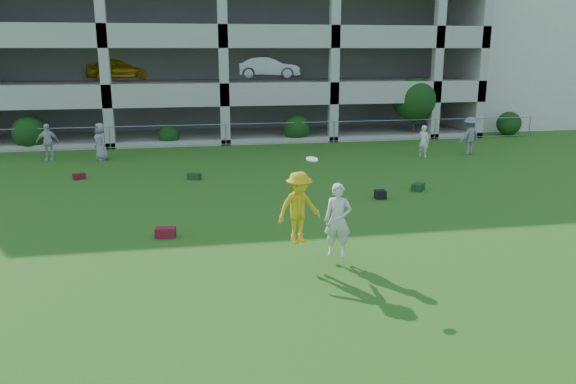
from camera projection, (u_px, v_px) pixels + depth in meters
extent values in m
plane|color=#235114|center=(293.00, 289.00, 12.13)|extent=(100.00, 100.00, 0.00)
cube|color=beige|center=(525.00, 50.00, 41.63)|extent=(16.00, 14.00, 10.00)
imported|color=silver|center=(48.00, 142.00, 25.99)|extent=(1.01, 0.43, 1.72)
imported|color=gray|center=(101.00, 142.00, 26.10)|extent=(0.92, 1.01, 1.73)
imported|color=silver|center=(423.00, 141.00, 26.89)|extent=(0.63, 0.67, 1.53)
imported|color=slate|center=(469.00, 136.00, 27.50)|extent=(1.35, 1.05, 1.84)
cube|color=#580F1A|center=(165.00, 232.00, 15.44)|extent=(0.58, 0.35, 0.28)
cube|color=#123319|center=(418.00, 187.00, 20.58)|extent=(0.60, 0.60, 0.26)
cube|color=black|center=(380.00, 194.00, 19.45)|extent=(0.36, 0.36, 0.30)
cube|color=#550E1A|center=(79.00, 176.00, 22.37)|extent=(0.53, 0.46, 0.24)
cube|color=#153A1A|center=(194.00, 176.00, 22.34)|extent=(0.58, 0.49, 0.25)
imported|color=gold|center=(299.00, 208.00, 13.09)|extent=(1.25, 0.95, 1.71)
imported|color=silver|center=(338.00, 220.00, 13.37)|extent=(0.76, 0.63, 1.78)
cylinder|color=white|center=(312.00, 159.00, 12.65)|extent=(0.28, 0.27, 0.10)
cube|color=#9E998C|center=(210.00, 36.00, 41.86)|extent=(30.00, 0.50, 12.00)
cube|color=#9E998C|center=(434.00, 35.00, 38.03)|extent=(0.50, 14.00, 12.00)
cube|color=#9E998C|center=(218.00, 126.00, 36.87)|extent=(30.00, 14.00, 0.30)
cube|color=#9E998C|center=(216.00, 79.00, 36.13)|extent=(30.00, 14.00, 0.30)
cube|color=#9E998C|center=(215.00, 31.00, 35.39)|extent=(30.00, 14.00, 0.30)
cube|color=#9E998C|center=(225.00, 98.00, 29.75)|extent=(30.00, 0.30, 0.90)
cube|color=#9E998C|center=(223.00, 39.00, 29.01)|extent=(30.00, 0.30, 0.90)
cube|color=#9E998C|center=(102.00, 29.00, 27.94)|extent=(0.50, 0.50, 12.00)
cube|color=#9E998C|center=(223.00, 30.00, 28.99)|extent=(0.50, 0.50, 12.00)
cube|color=#9E998C|center=(335.00, 31.00, 30.05)|extent=(0.50, 0.50, 12.00)
cube|color=#9E998C|center=(439.00, 31.00, 31.11)|extent=(0.50, 0.50, 12.00)
cube|color=#605E59|center=(213.00, 34.00, 37.33)|extent=(29.00, 9.00, 11.60)
imported|color=#E69E0C|center=(120.00, 68.00, 33.01)|extent=(4.08, 2.18, 1.32)
imported|color=#AFB1B6|center=(268.00, 67.00, 34.57)|extent=(4.13, 1.80, 1.32)
cylinder|color=gray|center=(110.00, 138.00, 29.03)|extent=(0.06, 0.06, 1.20)
cylinder|color=gray|center=(226.00, 135.00, 30.09)|extent=(0.06, 0.06, 1.20)
cylinder|color=gray|center=(334.00, 132.00, 31.15)|extent=(0.06, 0.06, 1.20)
cylinder|color=gray|center=(435.00, 129.00, 32.20)|extent=(0.06, 0.06, 1.20)
cylinder|color=gray|center=(530.00, 126.00, 33.26)|extent=(0.06, 0.06, 1.20)
cylinder|color=gray|center=(225.00, 124.00, 29.95)|extent=(36.00, 0.04, 0.04)
cylinder|color=gray|center=(226.00, 144.00, 30.22)|extent=(36.00, 0.04, 0.04)
sphere|color=#163D11|center=(30.00, 133.00, 28.83)|extent=(1.76, 1.76, 1.76)
sphere|color=#163D11|center=(169.00, 135.00, 30.14)|extent=(1.10, 1.10, 1.10)
sphere|color=#163D11|center=(297.00, 128.00, 31.32)|extent=(1.54, 1.54, 1.54)
cylinder|color=#382314|center=(413.00, 121.00, 32.70)|extent=(0.16, 0.16, 1.96)
sphere|color=#163D11|center=(415.00, 99.00, 32.39)|extent=(2.52, 2.52, 2.52)
sphere|color=#163D11|center=(509.00, 124.00, 33.63)|extent=(1.43, 1.43, 1.43)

